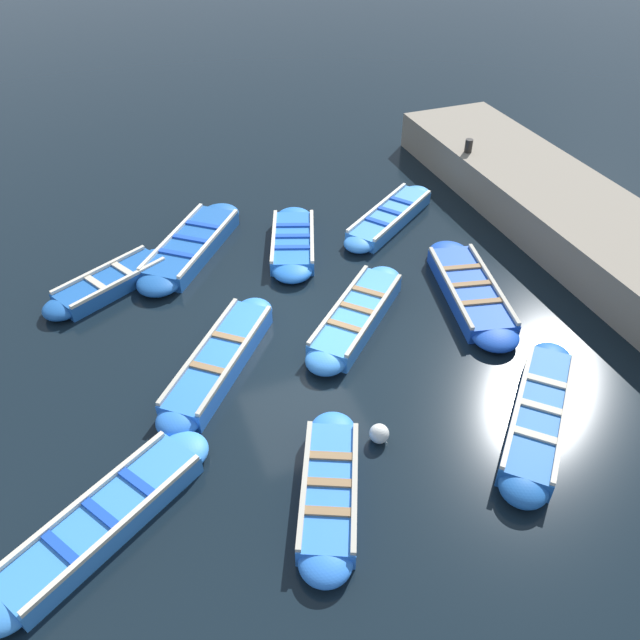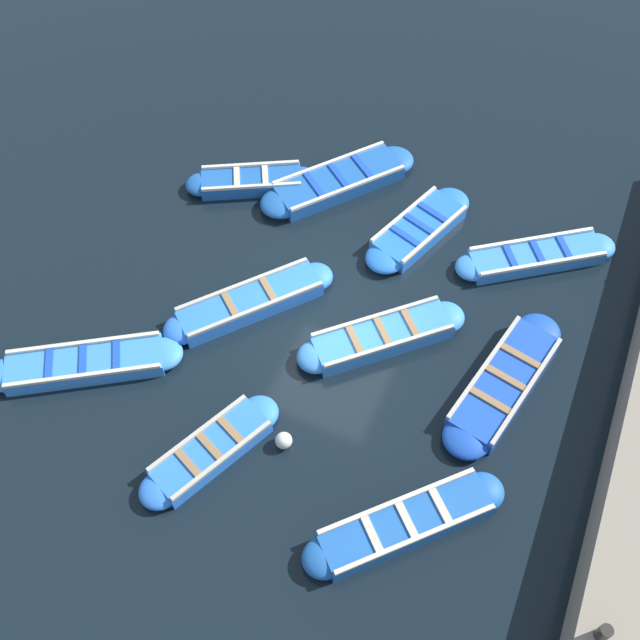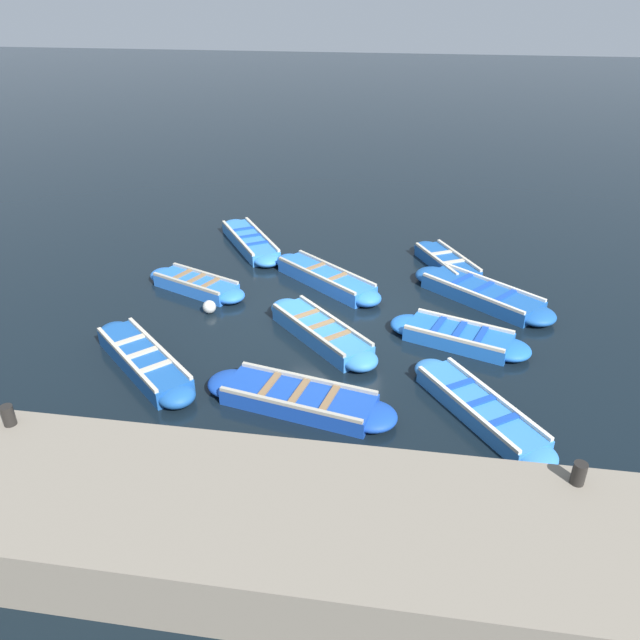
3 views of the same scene
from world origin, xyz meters
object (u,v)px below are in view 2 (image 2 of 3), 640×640
at_px(boat_bow_out, 250,302).
at_px(buoy_orange_near, 284,440).
at_px(boat_far_corner, 85,364).
at_px(boat_broadside, 382,337).
at_px(bollard_mid_north, 604,633).
at_px(boat_stern_in, 339,181).
at_px(boat_centre, 211,450).
at_px(boat_near_quay, 536,257).
at_px(boat_inner_gap, 406,524).
at_px(boat_outer_left, 504,382).
at_px(boat_drifting, 252,181).
at_px(boat_mid_row, 419,229).

xyz_separation_m(boat_bow_out, buoy_orange_near, (-2.02, 2.60, -0.03)).
bearing_deg(boat_bow_out, boat_far_corner, 49.01).
distance_m(boat_broadside, bollard_mid_north, 6.70).
xyz_separation_m(boat_stern_in, bollard_mid_north, (-7.63, 8.03, 1.00)).
xyz_separation_m(boat_centre, boat_near_quay, (-4.35, -7.02, -0.01)).
bearing_deg(boat_far_corner, boat_stern_in, -111.36).
bearing_deg(boat_inner_gap, boat_bow_out, -34.57).
xyz_separation_m(boat_stern_in, boat_far_corner, (2.64, 6.76, -0.01)).
relative_size(boat_outer_left, boat_far_corner, 1.08).
relative_size(boat_broadside, boat_drifting, 1.02).
height_order(boat_inner_gap, boat_bow_out, boat_inner_gap).
height_order(boat_broadside, boat_far_corner, boat_broadside).
relative_size(boat_inner_gap, bollard_mid_north, 9.42).
bearing_deg(boat_drifting, boat_far_corner, 83.00).
distance_m(boat_mid_row, boat_outer_left, 4.26).
relative_size(boat_inner_gap, boat_drifting, 1.05).
relative_size(boat_stern_in, boat_drifting, 1.21).
relative_size(boat_stern_in, boat_inner_gap, 1.14).
relative_size(boat_broadside, boat_near_quay, 0.92).
relative_size(boat_stern_in, boat_outer_left, 0.94).
height_order(boat_broadside, boat_near_quay, boat_broadside).
height_order(boat_inner_gap, bollard_mid_north, bollard_mid_north).
bearing_deg(boat_stern_in, boat_far_corner, 68.64).
distance_m(boat_bow_out, bollard_mid_north, 8.93).
bearing_deg(boat_broadside, boat_near_quay, -124.79).
relative_size(boat_broadside, boat_inner_gap, 0.97).
relative_size(boat_far_corner, buoy_orange_near, 11.33).
bearing_deg(buoy_orange_near, boat_stern_in, -75.67).
height_order(boat_inner_gap, boat_far_corner, boat_inner_gap).
bearing_deg(boat_near_quay, boat_bow_out, 35.28).
relative_size(boat_drifting, boat_centre, 1.00).
height_order(boat_stern_in, boat_far_corner, boat_stern_in).
relative_size(boat_outer_left, boat_bow_out, 1.16).
bearing_deg(boat_centre, boat_broadside, -118.80).
height_order(boat_stern_in, boat_centre, boat_stern_in).
bearing_deg(boat_outer_left, buoy_orange_near, 39.96).
xyz_separation_m(boat_broadside, bollard_mid_north, (-5.08, 4.27, 0.99)).
height_order(boat_drifting, boat_centre, boat_centre).
bearing_deg(boat_near_quay, buoy_orange_near, 63.04).
relative_size(boat_near_quay, bollard_mid_north, 9.85).
height_order(boat_bow_out, boat_drifting, boat_bow_out).
bearing_deg(boat_drifting, boat_near_quay, -176.31).
bearing_deg(boat_outer_left, boat_far_corner, 20.82).
distance_m(boat_outer_left, bollard_mid_north, 5.01).
bearing_deg(boat_inner_gap, buoy_orange_near, -12.87).
distance_m(boat_broadside, boat_centre, 4.15).
height_order(boat_broadside, boat_outer_left, boat_broadside).
height_order(boat_bow_out, boat_near_quay, boat_bow_out).
xyz_separation_m(boat_drifting, boat_near_quay, (-6.83, -0.44, -0.00)).
distance_m(boat_mid_row, bollard_mid_north, 9.17).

